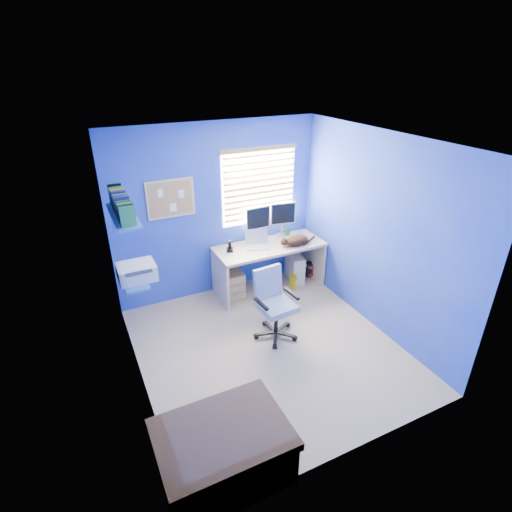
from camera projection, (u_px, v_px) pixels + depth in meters
name	position (u px, v px, depth m)	size (l,w,h in m)	color
floor	(268.00, 348.00, 4.93)	(3.00, 3.20, 0.00)	tan
ceiling	(272.00, 142.00, 3.81)	(3.00, 3.20, 0.00)	white
wall_back	(217.00, 212.00, 5.66)	(3.00, 0.01, 2.50)	blue
wall_front	(365.00, 343.00, 3.08)	(3.00, 0.01, 2.50)	blue
wall_left	(130.00, 289.00, 3.79)	(0.01, 3.20, 2.50)	blue
wall_right	(376.00, 234.00, 4.95)	(0.01, 3.20, 2.50)	blue
desk	(269.00, 267.00, 6.03)	(1.63, 0.65, 0.74)	tan
laptop	(257.00, 240.00, 5.76)	(0.33, 0.26, 0.22)	silver
monitor_left	(257.00, 224.00, 5.90)	(0.40, 0.12, 0.54)	silver
monitor_right	(282.00, 219.00, 6.07)	(0.40, 0.12, 0.54)	silver
phone	(230.00, 246.00, 5.66)	(0.09, 0.11, 0.17)	black
mug	(287.00, 232.00, 6.18)	(0.10, 0.09, 0.10)	#2F853B
cd_spindle	(299.00, 234.00, 6.16)	(0.13, 0.13, 0.07)	silver
cat	(297.00, 241.00, 5.85)	(0.38, 0.20, 0.14)	black
tower_pc	(295.00, 267.00, 6.34)	(0.19, 0.44, 0.45)	beige
drawer_boxes	(231.00, 285.00, 5.89)	(0.35, 0.28, 0.41)	tan
yellow_book	(293.00, 281.00, 6.17)	(0.03, 0.17, 0.24)	yellow
backpack	(310.00, 269.00, 6.46)	(0.25, 0.19, 0.29)	black
bed_corner	(223.00, 452.00, 3.36)	(1.04, 0.74, 0.50)	#473729
office_chair	(274.00, 312.00, 5.04)	(0.57, 0.57, 0.90)	black
window_blinds	(259.00, 186.00, 5.75)	(1.15, 0.05, 1.10)	white
corkboard	(171.00, 199.00, 5.25)	(0.64, 0.02, 0.52)	tan
wall_shelves	(129.00, 240.00, 4.36)	(0.42, 0.90, 1.05)	#3E6EBF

